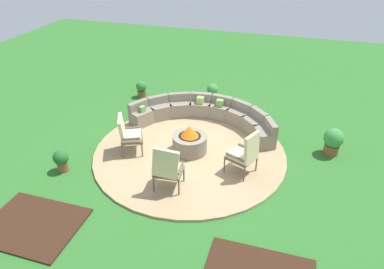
{
  "coord_description": "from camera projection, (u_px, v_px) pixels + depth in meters",
  "views": [
    {
      "loc": [
        2.24,
        -7.2,
        5.16
      ],
      "look_at": [
        0.0,
        0.2,
        0.45
      ],
      "focal_mm": 32.67,
      "sensor_mm": 36.0,
      "label": 1
    }
  ],
  "objects": [
    {
      "name": "patio_circle",
      "position": [
        190.0,
        152.0,
        9.11
      ],
      "size": [
        4.96,
        4.96,
        0.06
      ],
      "primitive_type": "cylinder",
      "color": "tan",
      "rests_on": "ground_plane"
    },
    {
      "name": "potted_plant_2",
      "position": [
        212.0,
        93.0,
        11.5
      ],
      "size": [
        0.36,
        0.36,
        0.66
      ],
      "color": "#A89E8E",
      "rests_on": "ground_plane"
    },
    {
      "name": "potted_plant_0",
      "position": [
        141.0,
        88.0,
        11.9
      ],
      "size": [
        0.35,
        0.35,
        0.57
      ],
      "color": "brown",
      "rests_on": "ground_plane"
    },
    {
      "name": "potted_plant_1",
      "position": [
        333.0,
        141.0,
        8.89
      ],
      "size": [
        0.5,
        0.5,
        0.73
      ],
      "color": "brown",
      "rests_on": "ground_plane"
    },
    {
      "name": "mulch_bed_left",
      "position": [
        33.0,
        225.0,
        6.93
      ],
      "size": [
        1.86,
        1.45,
        0.04
      ],
      "primitive_type": "cube",
      "color": "#382114",
      "rests_on": "ground_plane"
    },
    {
      "name": "ground_plane",
      "position": [
        190.0,
        153.0,
        9.13
      ],
      "size": [
        24.0,
        24.0,
        0.0
      ],
      "primitive_type": "plane",
      "color": "#2D6B28"
    },
    {
      "name": "lounge_chair_front_left",
      "position": [
        128.0,
        133.0,
        8.81
      ],
      "size": [
        0.74,
        0.77,
        1.02
      ],
      "rotation": [
        0.0,
        0.0,
        5.14
      ],
      "color": "brown",
      "rests_on": "patio_circle"
    },
    {
      "name": "lounge_chair_back_left",
      "position": [
        245.0,
        153.0,
        8.02
      ],
      "size": [
        0.78,
        0.76,
        1.11
      ],
      "rotation": [
        0.0,
        0.0,
        7.44
      ],
      "color": "brown",
      "rests_on": "patio_circle"
    },
    {
      "name": "fire_pit",
      "position": [
        190.0,
        142.0,
        8.94
      ],
      "size": [
        0.88,
        0.88,
        0.75
      ],
      "color": "gray",
      "rests_on": "patio_circle"
    },
    {
      "name": "potted_plant_3",
      "position": [
        61.0,
        160.0,
        8.31
      ],
      "size": [
        0.36,
        0.36,
        0.57
      ],
      "color": "brown",
      "rests_on": "ground_plane"
    },
    {
      "name": "lounge_chair_front_right",
      "position": [
        167.0,
        168.0,
        7.52
      ],
      "size": [
        0.66,
        0.58,
        1.15
      ],
      "rotation": [
        0.0,
        0.0,
        6.37
      ],
      "color": "brown",
      "rests_on": "patio_circle"
    },
    {
      "name": "curved_stone_bench",
      "position": [
        206.0,
        115.0,
        10.22
      ],
      "size": [
        4.26,
        1.74,
        0.68
      ],
      "color": "gray",
      "rests_on": "patio_circle"
    }
  ]
}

